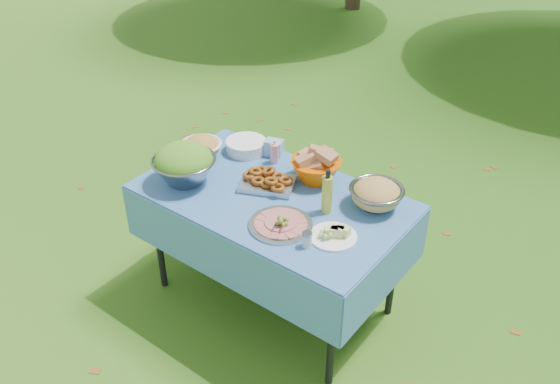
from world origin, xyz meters
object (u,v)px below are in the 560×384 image
at_px(picnic_table, 273,250).
at_px(salad_bowl, 184,164).
at_px(charcuterie_platter, 281,220).
at_px(pasta_bowl_steel, 376,194).
at_px(oil_bottle, 327,191).
at_px(plate_stack, 246,146).
at_px(bread_bowl, 316,165).

height_order(picnic_table, salad_bowl, salad_bowl).
bearing_deg(charcuterie_platter, salad_bowl, 179.46).
xyz_separation_m(pasta_bowl_steel, oil_bottle, (-0.18, -0.20, 0.05)).
relative_size(picnic_table, oil_bottle, 5.74).
xyz_separation_m(picnic_table, plate_stack, (-0.43, 0.29, 0.42)).
height_order(bread_bowl, pasta_bowl_steel, bread_bowl).
height_order(pasta_bowl_steel, charcuterie_platter, pasta_bowl_steel).
relative_size(picnic_table, plate_stack, 5.90).
xyz_separation_m(picnic_table, salad_bowl, (-0.48, -0.18, 0.50)).
distance_m(salad_bowl, charcuterie_platter, 0.68).
bearing_deg(pasta_bowl_steel, bread_bowl, 176.57).
distance_m(picnic_table, oil_bottle, 0.60).
height_order(bread_bowl, oil_bottle, oil_bottle).
bearing_deg(picnic_table, pasta_bowl_steel, 26.99).
relative_size(plate_stack, bread_bowl, 0.86).
bearing_deg(oil_bottle, picnic_table, -170.79).
height_order(picnic_table, charcuterie_platter, charcuterie_platter).
bearing_deg(oil_bottle, pasta_bowl_steel, 48.47).
height_order(pasta_bowl_steel, oil_bottle, oil_bottle).
bearing_deg(salad_bowl, picnic_table, 21.16).
distance_m(charcuterie_platter, oil_bottle, 0.28).
bearing_deg(oil_bottle, plate_stack, 162.25).
height_order(salad_bowl, bread_bowl, salad_bowl).
height_order(picnic_table, oil_bottle, oil_bottle).
xyz_separation_m(salad_bowl, bread_bowl, (0.57, 0.46, -0.02)).
xyz_separation_m(pasta_bowl_steel, charcuterie_platter, (-0.29, -0.44, -0.04)).
xyz_separation_m(charcuterie_platter, oil_bottle, (0.12, 0.24, 0.09)).
bearing_deg(plate_stack, oil_bottle, -17.75).
xyz_separation_m(plate_stack, charcuterie_platter, (0.63, -0.48, 0.00)).
bearing_deg(salad_bowl, bread_bowl, 38.87).
relative_size(bread_bowl, pasta_bowl_steel, 1.01).
bearing_deg(bread_bowl, pasta_bowl_steel, -3.43).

